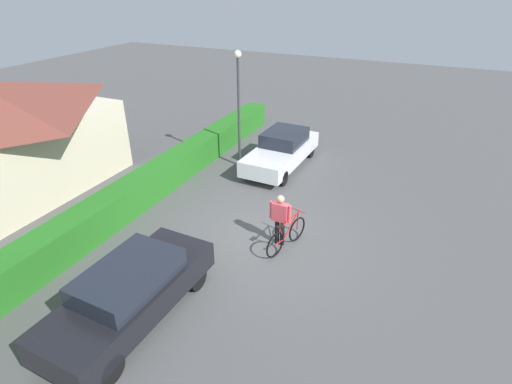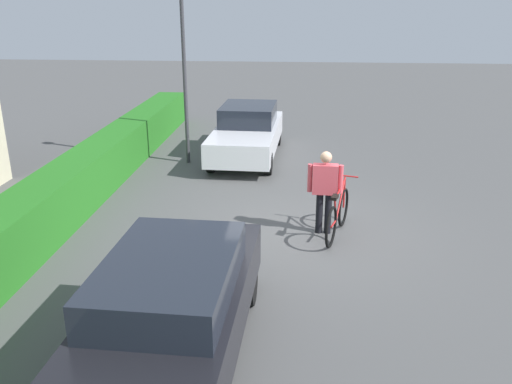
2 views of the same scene
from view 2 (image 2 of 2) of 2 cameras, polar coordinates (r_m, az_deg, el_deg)
The scene contains 7 objects.
ground_plane at distance 10.40m, azimuth 4.44°, elevation -4.09°, with size 60.00×60.00×0.00m, color #4F4F4F.
hedge_row at distance 11.23m, azimuth -20.23°, elevation -0.62°, with size 19.42×0.90×1.04m, color #246E1F.
parked_car_near at distance 6.55m, azimuth -9.01°, elevation -12.21°, with size 4.39×1.81×1.42m.
parked_car_far at distance 15.07m, azimuth -0.92°, elevation 6.40°, with size 4.43×1.81×1.43m.
bicycle at distance 10.11m, azimuth 8.69°, elevation -2.44°, with size 1.74×0.66×1.04m.
person_rider at distance 10.02m, azimuth 7.34°, elevation 0.59°, with size 0.22×0.65×1.60m.
street_lamp at distance 14.27m, azimuth -7.71°, elevation 14.46°, with size 0.28×0.28×4.57m.
Camera 2 is at (-9.52, 0.02, 4.19)m, focal length 37.57 mm.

